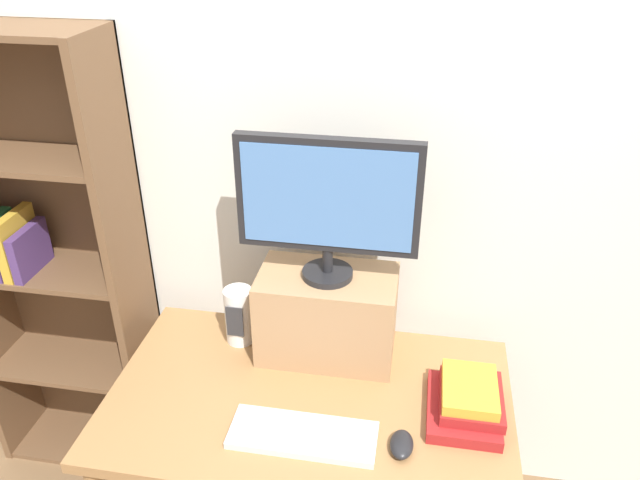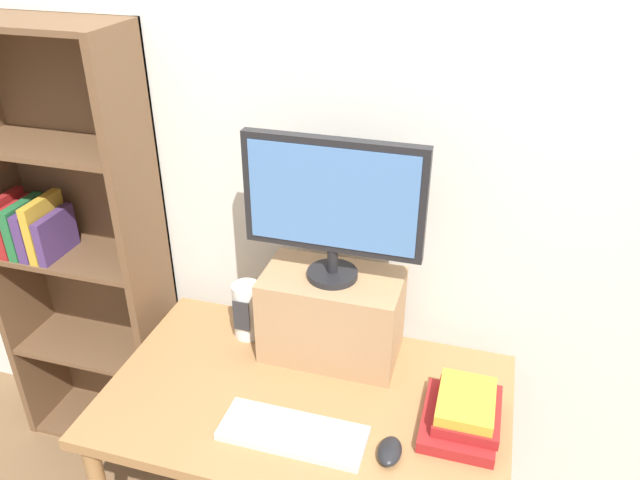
# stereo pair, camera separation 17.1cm
# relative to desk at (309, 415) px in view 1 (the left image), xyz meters

# --- Properties ---
(back_wall) EXTENTS (7.00, 0.08, 2.60)m
(back_wall) POSITION_rel_desk_xyz_m (0.00, 0.49, 0.67)
(back_wall) COLOR silver
(back_wall) RESTS_ON ground_plane
(desk) EXTENTS (1.21, 0.73, 0.71)m
(desk) POSITION_rel_desk_xyz_m (0.00, 0.00, 0.00)
(desk) COLOR #9E7042
(desk) RESTS_ON ground_plane
(bookshelf_unit) EXTENTS (0.63, 0.28, 1.70)m
(bookshelf_unit) POSITION_rel_desk_xyz_m (-1.01, 0.33, 0.24)
(bookshelf_unit) COLOR brown
(bookshelf_unit) RESTS_ON ground_plane
(riser_box) EXTENTS (0.43, 0.25, 0.29)m
(riser_box) POSITION_rel_desk_xyz_m (0.02, 0.22, 0.22)
(riser_box) COLOR #A87F56
(riser_box) RESTS_ON desk
(computer_monitor) EXTENTS (0.54, 0.16, 0.45)m
(computer_monitor) POSITION_rel_desk_xyz_m (0.02, 0.22, 0.63)
(computer_monitor) COLOR black
(computer_monitor) RESTS_ON riser_box
(keyboard) EXTENTS (0.41, 0.15, 0.02)m
(keyboard) POSITION_rel_desk_xyz_m (0.02, -0.17, 0.09)
(keyboard) COLOR silver
(keyboard) RESTS_ON desk
(computer_mouse) EXTENTS (0.06, 0.10, 0.04)m
(computer_mouse) POSITION_rel_desk_xyz_m (0.29, -0.16, 0.10)
(computer_mouse) COLOR black
(computer_mouse) RESTS_ON desk
(book_stack) EXTENTS (0.21, 0.27, 0.10)m
(book_stack) POSITION_rel_desk_xyz_m (0.46, 0.01, 0.12)
(book_stack) COLOR maroon
(book_stack) RESTS_ON desk
(desk_speaker) EXTENTS (0.09, 0.10, 0.20)m
(desk_speaker) POSITION_rel_desk_xyz_m (-0.28, 0.23, 0.18)
(desk_speaker) COLOR silver
(desk_speaker) RESTS_ON desk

